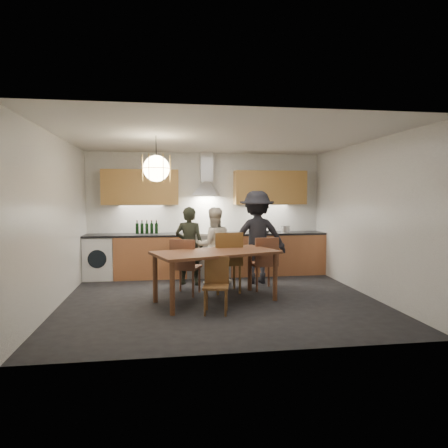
{
  "coord_description": "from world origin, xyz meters",
  "views": [
    {
      "loc": [
        -0.87,
        -6.34,
        1.68
      ],
      "look_at": [
        0.12,
        0.4,
        1.2
      ],
      "focal_mm": 32.0,
      "sensor_mm": 36.0,
      "label": 1
    }
  ],
  "objects": [
    {
      "name": "person_right",
      "position": [
        0.88,
        1.14,
        0.89
      ],
      "size": [
        1.17,
        0.71,
        1.78
      ],
      "primitive_type": "imported",
      "rotation": [
        0.0,
        0.0,
        3.1
      ],
      "color": "black",
      "rests_on": "ground"
    },
    {
      "name": "ground",
      "position": [
        0.0,
        0.0,
        0.0
      ],
      "size": [
        5.0,
        5.0,
        0.0
      ],
      "primitive_type": "plane",
      "color": "black",
      "rests_on": "ground"
    },
    {
      "name": "person_mid",
      "position": [
        0.03,
        1.18,
        0.73
      ],
      "size": [
        0.78,
        0.65,
        1.46
      ],
      "primitive_type": "imported",
      "rotation": [
        0.0,
        0.0,
        3.28
      ],
      "color": "beige",
      "rests_on": "ground"
    },
    {
      "name": "wall_fixtures",
      "position": [
        0.0,
        2.07,
        1.87
      ],
      "size": [
        4.3,
        0.54,
        1.1
      ],
      "color": "tan",
      "rests_on": "ground"
    },
    {
      "name": "person_left",
      "position": [
        -0.43,
        1.16,
        0.74
      ],
      "size": [
        0.62,
        0.5,
        1.48
      ],
      "primitive_type": "imported",
      "rotation": [
        0.0,
        0.0,
        2.84
      ],
      "color": "black",
      "rests_on": "ground"
    },
    {
      "name": "counter_run",
      "position": [
        0.02,
        1.95,
        0.45
      ],
      "size": [
        5.0,
        0.62,
        0.9
      ],
      "color": "#CF804F",
      "rests_on": "ground"
    },
    {
      "name": "chair_back_mid",
      "position": [
        0.18,
        0.39,
        0.61
      ],
      "size": [
        0.52,
        0.52,
        1.06
      ],
      "rotation": [
        0.0,
        0.0,
        3.22
      ],
      "color": "brown",
      "rests_on": "ground"
    },
    {
      "name": "stock_pot",
      "position": [
        1.68,
        1.91,
        0.97
      ],
      "size": [
        0.21,
        0.21,
        0.13
      ],
      "primitive_type": "cylinder",
      "rotation": [
        0.0,
        0.0,
        0.09
      ],
      "color": "#B9B9BC",
      "rests_on": "counter_run"
    },
    {
      "name": "chair_back_left",
      "position": [
        -0.56,
        0.33,
        0.55
      ],
      "size": [
        0.57,
        0.57,
        0.96
      ],
      "rotation": [
        0.0,
        0.0,
        2.75
      ],
      "color": "brown",
      "rests_on": "ground"
    },
    {
      "name": "room_shell",
      "position": [
        0.0,
        0.0,
        1.71
      ],
      "size": [
        5.02,
        4.52,
        2.61
      ],
      "color": "white",
      "rests_on": "ground"
    },
    {
      "name": "pendant_lamp",
      "position": [
        -1.0,
        -0.1,
        2.1
      ],
      "size": [
        0.43,
        0.43,
        0.7
      ],
      "color": "black",
      "rests_on": "ground"
    },
    {
      "name": "dining_table",
      "position": [
        -0.09,
        -0.12,
        0.71
      ],
      "size": [
        2.12,
        1.52,
        0.81
      ],
      "rotation": [
        0.0,
        0.0,
        0.33
      ],
      "color": "brown",
      "rests_on": "ground"
    },
    {
      "name": "mixing_bowl",
      "position": [
        1.21,
        1.87,
        0.93
      ],
      "size": [
        0.32,
        0.32,
        0.06
      ],
      "primitive_type": "imported",
      "rotation": [
        0.0,
        0.0,
        0.25
      ],
      "color": "silver",
      "rests_on": "counter_run"
    },
    {
      "name": "chair_back_right",
      "position": [
        0.87,
        0.49,
        0.55
      ],
      "size": [
        0.47,
        0.47,
        0.95
      ],
      "rotation": [
        0.0,
        0.0,
        3.24
      ],
      "color": "brown",
      "rests_on": "ground"
    },
    {
      "name": "chair_front",
      "position": [
        -0.15,
        -0.7,
        0.45
      ],
      "size": [
        0.42,
        0.42,
        0.79
      ],
      "rotation": [
        0.0,
        0.0,
        -0.2
      ],
      "color": "brown",
      "rests_on": "ground"
    },
    {
      "name": "wine_bottles",
      "position": [
        -1.25,
        2.03,
        1.04
      ],
      "size": [
        0.46,
        0.07,
        0.28
      ],
      "color": "black",
      "rests_on": "counter_run"
    },
    {
      "name": "range_stove",
      "position": [
        0.0,
        1.94,
        0.44
      ],
      "size": [
        0.9,
        0.6,
        0.92
      ],
      "color": "silver",
      "rests_on": "ground"
    }
  ]
}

